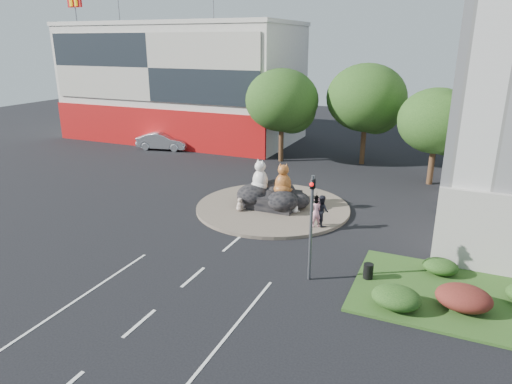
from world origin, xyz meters
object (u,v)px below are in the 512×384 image
Objects in this scene: litter_bin at (368,271)px; pedestrian_dark at (322,210)px; pedestrian_pink at (316,212)px; parked_car at (163,141)px; cat_tabby at (283,179)px; cat_white at (260,175)px; kitten_white at (295,207)px; kitten_calico at (240,204)px.

pedestrian_dark is at bearing 125.88° from litter_bin.
parked_car is at bearing -69.13° from pedestrian_pink.
pedestrian_pink reaches higher than parked_car.
parked_car is at bearing 137.80° from cat_tabby.
cat_white is 1.15× the size of pedestrian_dark.
cat_white is at bearing 172.03° from cat_tabby.
kitten_white is 21.97m from parked_car.
pedestrian_dark is at bearing -135.36° from parked_car.
pedestrian_dark is 2.63× the size of litter_bin.
cat_tabby is 20.76m from parked_car.
kitten_calico is 20.00m from parked_car.
kitten_white is 2.61m from pedestrian_pink.
kitten_white is at bearing 131.69° from litter_bin.
cat_white is 1.18× the size of pedestrian_pink.
cat_tabby is (1.59, 0.02, -0.05)m from cat_white.
parked_car is at bearing 10.37° from pedestrian_dark.
cat_white is 0.41× the size of parked_car.
cat_white is 1.59m from cat_tabby.
kitten_white is at bearing 13.15° from cat_white.
parked_car is 7.43× the size of litter_bin.
kitten_white is at bearing -78.27° from pedestrian_pink.
pedestrian_pink reaches higher than kitten_calico.
pedestrian_pink is (2.93, -2.39, -1.02)m from cat_tabby.
cat_tabby is 1.10× the size of pedestrian_dark.
kitten_white is (1.08, -0.63, -1.55)m from cat_tabby.
pedestrian_pink reaches higher than kitten_white.
pedestrian_pink is (4.52, -2.38, -1.06)m from cat_white.
kitten_calico is 5.24m from pedestrian_pink.
kitten_white is at bearing -38.67° from cat_tabby.
pedestrian_pink is at bearing -136.40° from parked_car.
kitten_calico is 5.45m from pedestrian_dark.
cat_white reaches higher than litter_bin.
cat_white reaches higher than parked_car.
pedestrian_pink is (1.85, -1.77, 0.53)m from kitten_white.
kitten_calico is 1.24× the size of litter_bin.
cat_white reaches higher than kitten_calico.
kitten_white is 2.57m from pedestrian_dark.
cat_tabby is at bearing 26.63° from cat_white.
pedestrian_dark is (3.17, -2.02, -0.99)m from cat_tabby.
kitten_white is (2.67, -0.61, -1.59)m from cat_white.
pedestrian_dark is 24.48m from parked_car.
parked_car reaches higher than kitten_calico.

